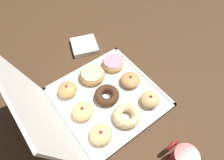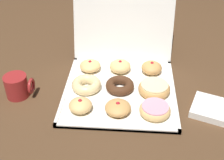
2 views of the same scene
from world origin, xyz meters
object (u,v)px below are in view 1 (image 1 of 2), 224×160
object	(u,v)px
coffee_mug	(183,158)
chocolate_cake_ring_donut_4	(107,95)
jelly_filled_donut_8	(67,89)
jelly_filled_donut_6	(101,134)
donut_box	(108,97)
pink_frosted_donut_2	(113,63)
cruller_donut_3	(126,116)
glazed_ring_donut_5	(92,75)
napkin_stack	(84,46)
jelly_filled_donut_1	(130,80)
jelly_filled_donut_7	(83,111)
jelly_filled_donut_0	(150,99)

from	to	relation	value
coffee_mug	chocolate_cake_ring_donut_4	bearing A→B (deg)	7.91
jelly_filled_donut_8	jelly_filled_donut_6	bearing A→B (deg)	179.75
donut_box	pink_frosted_donut_2	bearing A→B (deg)	-44.71
cruller_donut_3	coffee_mug	world-z (taller)	coffee_mug
glazed_ring_donut_5	napkin_stack	xyz separation A→B (m)	(0.20, -0.08, -0.02)
jelly_filled_donut_1	coffee_mug	distance (m)	0.39
donut_box	pink_frosted_donut_2	xyz separation A→B (m)	(0.13, -0.13, 0.02)
jelly_filled_donut_1	pink_frosted_donut_2	world-z (taller)	jelly_filled_donut_1
glazed_ring_donut_5	jelly_filled_donut_6	distance (m)	0.29
donut_box	glazed_ring_donut_5	xyz separation A→B (m)	(0.13, -0.01, 0.02)
chocolate_cake_ring_donut_4	coffee_mug	bearing A→B (deg)	-172.09
jelly_filled_donut_8	coffee_mug	xyz separation A→B (m)	(-0.50, -0.17, 0.01)
cruller_donut_3	coffee_mug	xyz separation A→B (m)	(-0.25, -0.05, 0.02)
pink_frosted_donut_2	coffee_mug	size ratio (longest dim) A/B	1.03
pink_frosted_donut_2	chocolate_cake_ring_donut_4	xyz separation A→B (m)	(-0.13, 0.13, -0.00)
jelly_filled_donut_7	cruller_donut_3	bearing A→B (deg)	-133.78
jelly_filled_donut_8	jelly_filled_donut_0	bearing A→B (deg)	-135.07
glazed_ring_donut_5	cruller_donut_3	bearing A→B (deg)	177.86
pink_frosted_donut_2	donut_box	bearing A→B (deg)	135.29
jelly_filled_donut_1	jelly_filled_donut_0	bearing A→B (deg)	179.70
glazed_ring_donut_5	jelly_filled_donut_8	xyz separation A→B (m)	(-0.01, 0.13, 0.00)
donut_box	glazed_ring_donut_5	world-z (taller)	glazed_ring_donut_5
glazed_ring_donut_5	coffee_mug	distance (m)	0.51
coffee_mug	jelly_filled_donut_7	bearing A→B (deg)	25.57
jelly_filled_donut_0	jelly_filled_donut_7	distance (m)	0.29
donut_box	glazed_ring_donut_5	bearing A→B (deg)	-2.56
cruller_donut_3	jelly_filled_donut_8	size ratio (longest dim) A/B	1.34
glazed_ring_donut_5	jelly_filled_donut_0	bearing A→B (deg)	-155.21
cruller_donut_3	napkin_stack	size ratio (longest dim) A/B	0.88
chocolate_cake_ring_donut_4	jelly_filled_donut_7	xyz separation A→B (m)	(-0.01, 0.13, 0.01)
cruller_donut_3	jelly_filled_donut_8	distance (m)	0.28
jelly_filled_donut_6	cruller_donut_3	bearing A→B (deg)	-88.97
jelly_filled_donut_6	jelly_filled_donut_8	world-z (taller)	jelly_filled_donut_8
pink_frosted_donut_2	glazed_ring_donut_5	xyz separation A→B (m)	(0.00, 0.12, 0.00)
jelly_filled_donut_8	napkin_stack	size ratio (longest dim) A/B	0.65
donut_box	jelly_filled_donut_0	size ratio (longest dim) A/B	5.16
jelly_filled_donut_1	coffee_mug	size ratio (longest dim) A/B	0.86
pink_frosted_donut_2	cruller_donut_3	bearing A→B (deg)	153.00
pink_frosted_donut_2	napkin_stack	size ratio (longest dim) A/B	0.84
jelly_filled_donut_7	jelly_filled_donut_8	bearing A→B (deg)	-1.50
jelly_filled_donut_0	jelly_filled_donut_8	bearing A→B (deg)	44.93
jelly_filled_donut_1	chocolate_cake_ring_donut_4	world-z (taller)	jelly_filled_donut_1
chocolate_cake_ring_donut_4	napkin_stack	distance (m)	0.34
jelly_filled_donut_8	jelly_filled_donut_7	bearing A→B (deg)	178.50
cruller_donut_3	jelly_filled_donut_8	xyz separation A→B (m)	(0.25, 0.12, 0.00)
donut_box	jelly_filled_donut_6	world-z (taller)	jelly_filled_donut_6
chocolate_cake_ring_donut_4	coffee_mug	distance (m)	0.38
jelly_filled_donut_7	jelly_filled_donut_8	distance (m)	0.13
cruller_donut_3	glazed_ring_donut_5	xyz separation A→B (m)	(0.26, -0.01, -0.00)
pink_frosted_donut_2	cruller_donut_3	size ratio (longest dim) A/B	0.95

